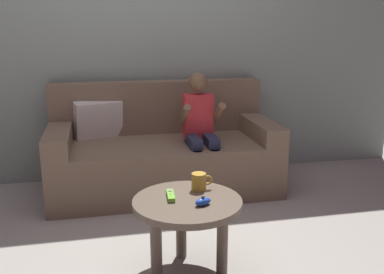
# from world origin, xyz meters

# --- Properties ---
(ground_plane) EXTENTS (10.04, 10.04, 0.00)m
(ground_plane) POSITION_xyz_m (0.00, 0.00, 0.00)
(ground_plane) COLOR #9E998E
(wall_back) EXTENTS (5.02, 0.05, 2.50)m
(wall_back) POSITION_xyz_m (0.00, 1.56, 1.25)
(wall_back) COLOR gray
(wall_back) RESTS_ON ground
(couch) EXTENTS (1.76, 0.80, 0.84)m
(couch) POSITION_xyz_m (0.23, 1.17, 0.29)
(couch) COLOR #75604C
(couch) RESTS_ON ground
(person_seated_on_couch) EXTENTS (0.31, 0.39, 0.94)m
(person_seated_on_couch) POSITION_xyz_m (0.50, 0.99, 0.54)
(person_seated_on_couch) COLOR #282D47
(person_seated_on_couch) RESTS_ON ground
(coffee_table) EXTENTS (0.57, 0.57, 0.42)m
(coffee_table) POSITION_xyz_m (0.17, -0.10, 0.35)
(coffee_table) COLOR brown
(coffee_table) RESTS_ON ground
(game_remote_lime_near_edge) EXTENTS (0.05, 0.14, 0.03)m
(game_remote_lime_near_edge) POSITION_xyz_m (0.09, -0.07, 0.44)
(game_remote_lime_near_edge) COLOR #72C638
(game_remote_lime_near_edge) RESTS_ON coffee_table
(nunchuk_blue) EXTENTS (0.10, 0.07, 0.05)m
(nunchuk_blue) POSITION_xyz_m (0.24, -0.20, 0.44)
(nunchuk_blue) COLOR blue
(nunchuk_blue) RESTS_ON coffee_table
(coffee_mug) EXTENTS (0.12, 0.08, 0.10)m
(coffee_mug) POSITION_xyz_m (0.27, 0.01, 0.47)
(coffee_mug) COLOR #B78C2D
(coffee_mug) RESTS_ON coffee_table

